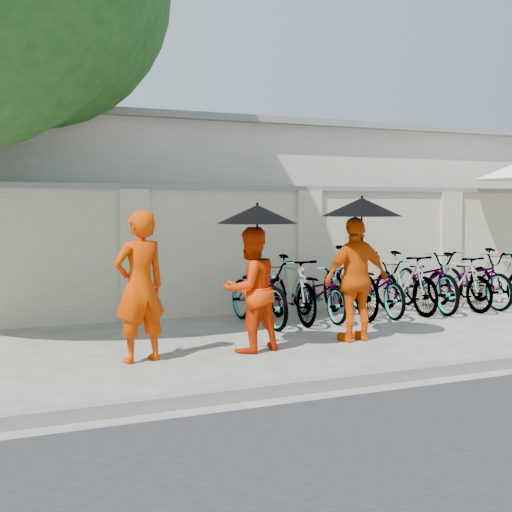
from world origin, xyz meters
name	(u,v)px	position (x,y,z in m)	size (l,w,h in m)	color
ground	(284,352)	(0.00, 0.00, 0.00)	(80.00, 80.00, 0.00)	#AAA28C
kerb	(363,379)	(0.00, -1.70, 0.06)	(40.00, 0.16, 0.12)	gray
compound_wall	(251,251)	(1.00, 3.20, 1.00)	(20.00, 0.30, 2.00)	beige
building_behind	(221,213)	(2.00, 7.00, 1.60)	(14.00, 6.00, 3.20)	beige
monk_left	(140,286)	(-1.69, 0.23, 0.85)	(0.62, 0.41, 1.70)	#D33500
monk_center	(251,290)	(-0.34, 0.22, 0.75)	(0.73, 0.57, 1.50)	red
parasol_center	(257,214)	(-0.29, 0.14, 1.65)	(0.96, 0.96, 0.91)	black
monk_right	(356,279)	(1.18, 0.27, 0.80)	(0.94, 0.39, 1.61)	#E95005
parasol_right	(362,207)	(1.20, 0.19, 1.73)	(1.03, 1.03, 0.94)	black
bike_0	(259,292)	(0.57, 1.93, 0.48)	(0.63, 1.82, 0.96)	gray
bike_1	(291,289)	(1.09, 1.91, 0.51)	(0.48, 1.68, 1.01)	gray
bike_2	(321,292)	(1.62, 1.96, 0.43)	(0.57, 1.63, 0.85)	gray
bike_3	(349,282)	(2.15, 1.97, 0.56)	(0.53, 1.86, 1.12)	gray
bike_4	(377,287)	(2.67, 2.00, 0.46)	(0.60, 1.73, 0.91)	gray
bike_5	(405,283)	(3.20, 1.96, 0.50)	(0.47, 1.67, 1.01)	gray
bike_6	(427,280)	(3.73, 2.08, 0.52)	(0.68, 1.96, 1.03)	gray
bike_7	(458,282)	(4.25, 1.91, 0.48)	(0.45, 1.59, 0.96)	gray
bike_8	(475,278)	(4.78, 2.11, 0.49)	(0.65, 1.86, 0.98)	gray
bike_9	(499,277)	(5.31, 2.08, 0.50)	(0.47, 1.66, 1.00)	gray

